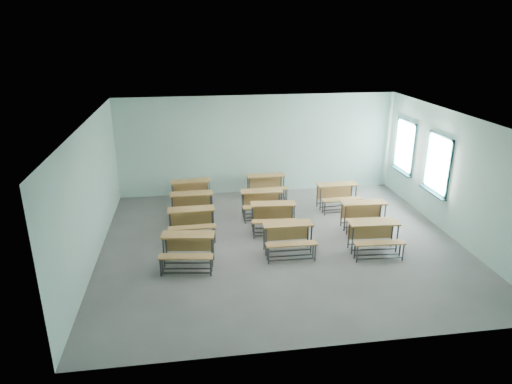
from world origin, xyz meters
TOP-DOWN VIEW (x-y plane):
  - room at (0.08, 0.03)m, footprint 9.04×8.04m
  - desk_unit_r0c0 at (-2.35, -0.79)m, footprint 1.31×0.97m
  - desk_unit_r0c1 at (0.06, -0.53)m, footprint 1.22×0.83m
  - desk_unit_r0c2 at (2.14, -0.77)m, footprint 1.25×0.88m
  - desk_unit_r1c0 at (-2.24, 0.75)m, footprint 1.23×0.84m
  - desk_unit_r1c1 at (-0.06, 0.83)m, footprint 1.26×0.90m
  - desk_unit_r1c2 at (2.39, 0.55)m, footprint 1.24×0.86m
  - desk_unit_r2c0 at (-2.21, 1.94)m, footprint 1.23×0.85m
  - desk_unit_r2c1 at (-0.20, 1.87)m, footprint 1.21×0.82m
  - desk_unit_r2c2 at (2.15, 2.12)m, footprint 1.24×0.86m
  - desk_unit_r3c0 at (-2.22, 3.07)m, footprint 1.30×0.96m
  - desk_unit_r3c1 at (0.17, 3.29)m, footprint 1.24×0.87m

SIDE VIEW (x-z plane):
  - desk_unit_r0c0 at x=-2.35m, z-range 0.13..0.88m
  - desk_unit_r0c1 at x=0.06m, z-range 0.13..0.88m
  - desk_unit_r0c2 at x=2.14m, z-range 0.13..0.88m
  - desk_unit_r1c0 at x=-2.24m, z-range 0.13..0.88m
  - desk_unit_r1c1 at x=-0.06m, z-range 0.13..0.88m
  - desk_unit_r1c2 at x=2.39m, z-range 0.13..0.88m
  - desk_unit_r2c0 at x=-2.21m, z-range 0.13..0.88m
  - desk_unit_r2c1 at x=-0.20m, z-range 0.13..0.88m
  - desk_unit_r2c2 at x=2.15m, z-range 0.13..0.88m
  - desk_unit_r3c0 at x=-2.22m, z-range 0.13..0.88m
  - desk_unit_r3c1 at x=0.17m, z-range 0.13..0.88m
  - room at x=0.08m, z-range -0.02..3.22m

